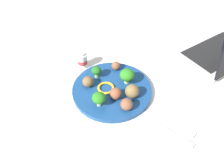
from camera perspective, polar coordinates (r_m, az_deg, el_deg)
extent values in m
plane|color=silver|center=(0.81, 0.00, -1.80)|extent=(4.00, 4.00, 0.00)
cylinder|color=navy|center=(0.80, 0.00, -1.41)|extent=(0.28, 0.28, 0.02)
cylinder|color=#94BD7C|center=(0.74, -3.25, -4.81)|extent=(0.02, 0.02, 0.02)
ellipsoid|color=#27761E|center=(0.72, -3.33, -3.47)|extent=(0.04, 0.04, 0.04)
cylinder|color=#94CA6B|center=(0.83, -3.87, 2.25)|extent=(0.02, 0.02, 0.02)
ellipsoid|color=#206420|center=(0.82, -3.95, 3.41)|extent=(0.04, 0.04, 0.03)
cylinder|color=#A0D07D|center=(0.81, 3.73, 0.82)|extent=(0.02, 0.02, 0.02)
ellipsoid|color=#2B7D1F|center=(0.79, 3.83, 2.26)|extent=(0.05, 0.05, 0.04)
sphere|color=brown|center=(0.76, 5.07, -1.82)|extent=(0.05, 0.05, 0.05)
sphere|color=brown|center=(0.86, 0.98, 4.60)|extent=(0.03, 0.03, 0.03)
sphere|color=brown|center=(0.72, 3.70, -5.11)|extent=(0.04, 0.04, 0.04)
sphere|color=brown|center=(0.75, 0.92, -2.40)|extent=(0.04, 0.04, 0.04)
sphere|color=brown|center=(0.80, -6.06, 0.60)|extent=(0.04, 0.04, 0.04)
torus|color=gold|center=(0.79, -1.53, -0.99)|extent=(0.08, 0.08, 0.01)
cube|color=white|center=(0.73, 15.20, -11.02)|extent=(0.18, 0.14, 0.01)
cube|color=silver|center=(0.74, 14.92, -9.28)|extent=(0.09, 0.02, 0.01)
cube|color=silver|center=(0.73, 19.00, -11.60)|extent=(0.03, 0.02, 0.01)
cube|color=silver|center=(0.72, 12.70, -10.66)|extent=(0.09, 0.02, 0.01)
cube|color=silver|center=(0.71, 17.77, -13.58)|extent=(0.06, 0.02, 0.01)
cylinder|color=white|center=(0.90, -7.45, 5.83)|extent=(0.04, 0.04, 0.06)
cylinder|color=red|center=(0.90, -7.43, 5.69)|extent=(0.04, 0.04, 0.02)
cylinder|color=silver|center=(0.87, -7.65, 7.56)|extent=(0.03, 0.03, 0.01)
cube|color=silver|center=(1.06, 24.91, 7.24)|extent=(0.27, 0.35, 0.02)
cube|color=black|center=(1.06, 25.05, 7.61)|extent=(0.21, 0.31, 0.00)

